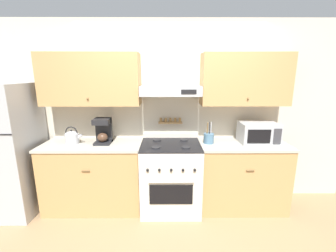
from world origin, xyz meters
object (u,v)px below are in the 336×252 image
object	(u,v)px
refrigerator	(7,150)
microwave	(258,133)
coffee_maker	(103,131)
stove_range	(171,176)
tea_kettle	(72,137)
utensil_crock	(209,138)

from	to	relation	value
refrigerator	microwave	xyz separation A→B (m)	(3.32, 0.09, 0.20)
coffee_maker	microwave	xyz separation A→B (m)	(2.07, -0.01, -0.03)
refrigerator	coffee_maker	world-z (taller)	refrigerator
stove_range	refrigerator	distance (m)	2.19
coffee_maker	stove_range	bearing A→B (deg)	-4.22
microwave	stove_range	bearing A→B (deg)	-177.27
stove_range	microwave	xyz separation A→B (m)	(1.17, 0.06, 0.60)
coffee_maker	microwave	world-z (taller)	coffee_maker
tea_kettle	stove_range	bearing A→B (deg)	-1.66
utensil_crock	tea_kettle	bearing A→B (deg)	-180.00
utensil_crock	microwave	bearing A→B (deg)	1.54
stove_range	microwave	world-z (taller)	microwave
tea_kettle	microwave	xyz separation A→B (m)	(2.48, 0.02, 0.05)
refrigerator	coffee_maker	bearing A→B (deg)	4.53
utensil_crock	refrigerator	bearing A→B (deg)	-178.47
stove_range	refrigerator	size ratio (longest dim) A/B	0.57
microwave	utensil_crock	bearing A→B (deg)	-178.46
refrigerator	tea_kettle	size ratio (longest dim) A/B	7.38
coffee_maker	utensil_crock	bearing A→B (deg)	-1.15
stove_range	utensil_crock	bearing A→B (deg)	4.28
refrigerator	utensil_crock	xyz separation A→B (m)	(2.66, 0.07, 0.14)
tea_kettle	utensil_crock	xyz separation A→B (m)	(1.82, 0.00, -0.02)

